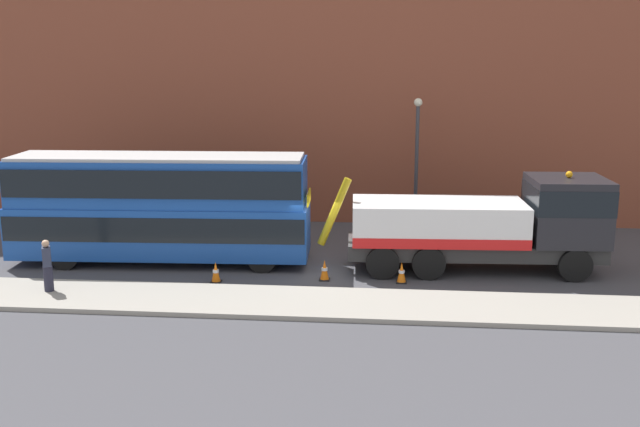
% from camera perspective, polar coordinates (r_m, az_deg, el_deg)
% --- Properties ---
extents(ground_plane, '(120.00, 120.00, 0.00)m').
position_cam_1_polar(ground_plane, '(26.73, 0.64, -4.20)').
color(ground_plane, '#424247').
extents(near_kerb, '(60.00, 2.80, 0.15)m').
position_cam_1_polar(near_kerb, '(22.74, -0.23, -7.08)').
color(near_kerb, gray).
rests_on(near_kerb, ground_plane).
extents(building_facade, '(60.00, 1.50, 16.00)m').
position_cam_1_polar(building_facade, '(33.28, 1.78, 13.20)').
color(building_facade, brown).
rests_on(building_facade, ground_plane).
extents(recovery_tow_truck, '(10.19, 3.03, 3.67)m').
position_cam_1_polar(recovery_tow_truck, '(26.48, 13.11, -0.76)').
color(recovery_tow_truck, '#2D2D2D').
rests_on(recovery_tow_truck, ground_plane).
extents(double_decker_bus, '(11.13, 3.03, 4.06)m').
position_cam_1_polar(double_decker_bus, '(27.39, -12.48, 0.72)').
color(double_decker_bus, '#19479E').
rests_on(double_decker_bus, ground_plane).
extents(pedestrian_onlooker, '(0.40, 0.47, 1.71)m').
position_cam_1_polar(pedestrian_onlooker, '(24.98, -20.68, -3.90)').
color(pedestrian_onlooker, '#232333').
rests_on(pedestrian_onlooker, near_kerb).
extents(traffic_cone_near_bus, '(0.36, 0.36, 0.72)m').
position_cam_1_polar(traffic_cone_near_bus, '(25.13, -8.21, -4.63)').
color(traffic_cone_near_bus, orange).
rests_on(traffic_cone_near_bus, ground_plane).
extents(traffic_cone_midway, '(0.36, 0.36, 0.72)m').
position_cam_1_polar(traffic_cone_midway, '(25.10, 0.36, -4.52)').
color(traffic_cone_midway, orange).
rests_on(traffic_cone_midway, ground_plane).
extents(traffic_cone_near_truck, '(0.36, 0.36, 0.72)m').
position_cam_1_polar(traffic_cone_near_truck, '(24.98, 6.44, -4.69)').
color(traffic_cone_near_truck, orange).
rests_on(traffic_cone_near_truck, ground_plane).
extents(street_lamp, '(0.36, 0.36, 5.83)m').
position_cam_1_polar(street_lamp, '(31.34, 7.63, 4.70)').
color(street_lamp, '#38383D').
rests_on(street_lamp, ground_plane).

